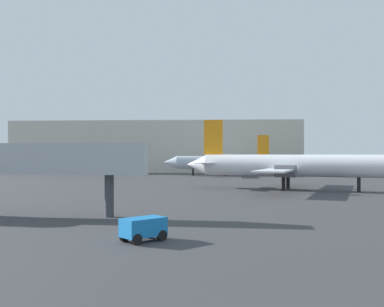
% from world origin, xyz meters
% --- Properties ---
extents(airplane_distant, '(30.02, 23.21, 9.50)m').
position_xyz_m(airplane_distant, '(6.35, 48.99, 3.22)').
color(airplane_distant, white).
rests_on(airplane_distant, ground_plane).
extents(airplane_far_left, '(25.44, 19.24, 8.69)m').
position_xyz_m(airplane_far_left, '(-2.75, 86.04, 2.82)').
color(airplane_far_left, '#B2BCCC').
rests_on(airplane_far_left, ground_plane).
extents(jet_bridge, '(21.38, 3.56, 5.83)m').
position_xyz_m(jet_bridge, '(-20.26, 23.83, 4.33)').
color(jet_bridge, '#B2B7BC').
rests_on(jet_bridge, ground_plane).
extents(baggage_cart, '(2.62, 2.62, 1.30)m').
position_xyz_m(baggage_cart, '(-7.29, 14.17, 0.76)').
color(baggage_cart, '#1972BF').
rests_on(baggage_cart, ground_plane).
extents(terminal_building, '(72.27, 27.80, 12.84)m').
position_xyz_m(terminal_building, '(-19.58, 110.98, 6.42)').
color(terminal_building, beige).
rests_on(terminal_building, ground_plane).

